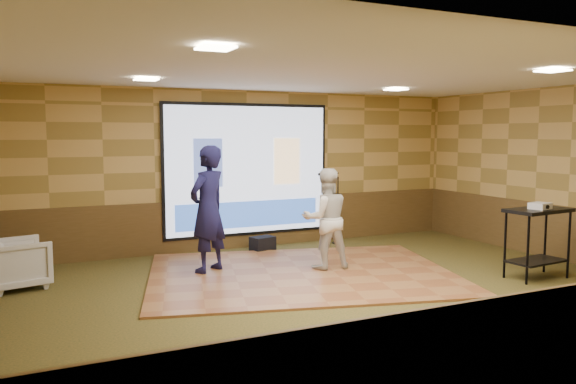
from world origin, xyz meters
name	(u,v)px	position (x,y,z in m)	size (l,w,h in m)	color
ground	(338,292)	(0.00, 0.00, 0.00)	(9.00, 9.00, 0.00)	#283317
room_shell	(339,140)	(0.00, 0.00, 2.09)	(9.04, 7.04, 3.02)	tan
wainscot_back	(248,223)	(0.00, 3.48, 0.47)	(9.00, 0.04, 0.95)	#4D3919
wainscot_front	(553,344)	(0.00, -3.48, 0.47)	(9.00, 0.04, 0.95)	#4D3919
wainscot_right	(566,234)	(4.48, 0.00, 0.47)	(0.04, 7.00, 0.95)	#4D3919
projector_screen	(248,171)	(0.00, 3.44, 1.47)	(3.32, 0.06, 2.52)	black
downlight_nw	(146,79)	(-2.20, 1.80, 2.97)	(0.32, 0.32, 0.02)	#FFE9BF
downlight_ne	(396,90)	(2.20, 1.80, 2.97)	(0.32, 0.32, 0.02)	#FFE9BF
downlight_sw	(216,48)	(-2.20, -1.50, 2.97)	(0.32, 0.32, 0.02)	#FFE9BF
downlight_se	(553,71)	(2.20, -1.50, 2.97)	(0.32, 0.32, 0.02)	#FFE9BF
dance_floor	(301,273)	(-0.02, 1.10, 0.02)	(4.64, 3.53, 0.03)	#986337
player_left	(208,209)	(-1.30, 1.79, 1.02)	(0.72, 0.47, 1.97)	#14133D
player_right	(326,219)	(0.46, 1.20, 0.84)	(0.78, 0.61, 1.60)	beige
av_table	(538,228)	(3.11, -0.59, 0.77)	(1.01, 0.53, 1.07)	black
projector	(540,206)	(3.08, -0.65, 1.11)	(0.28, 0.24, 0.09)	silver
mic_stand	(335,219)	(1.70, 3.06, 0.49)	(0.57, 0.23, 1.45)	black
banquet_chair	(18,263)	(-4.00, 2.10, 0.36)	(0.76, 0.78, 0.71)	gray
duffel_bag	(263,244)	(0.11, 3.00, 0.13)	(0.43, 0.29, 0.27)	black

